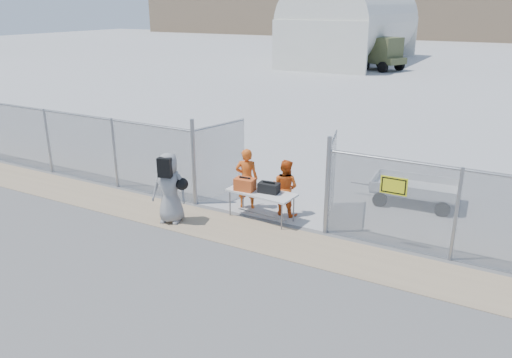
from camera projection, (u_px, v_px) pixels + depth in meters
The scene contains 13 objects.
ground at pixel (216, 247), 11.89m from camera, with size 160.00×160.00×0.00m, color #575656.
tarmac_inside at pixel (461, 66), 46.63m from camera, with size 160.00×80.00×0.01m, color #A3A3A3.
dirt_strip at pixel (237, 231), 12.71m from camera, with size 44.00×1.60×0.01m, color #9D8768.
chain_link_fence at pixel (256, 179), 13.18m from camera, with size 40.00×0.20×2.20m, color gray, non-canonical shape.
quonset_hangar at pixel (354, 20), 48.18m from camera, with size 9.00×18.00×8.00m, color silver, non-canonical shape.
folding_table at pixel (261, 205), 13.32m from camera, with size 1.84×0.77×0.78m, color silver, non-canonical shape.
orange_bag at pixel (245, 184), 13.25m from camera, with size 0.53×0.35×0.33m, color #E25821.
black_duffel at pixel (269, 188), 13.09m from camera, with size 0.54×0.32×0.26m, color black.
security_worker_left at pixel (247, 179), 13.90m from camera, with size 0.64×0.42×1.74m, color #DA5415.
security_worker_right at pixel (285, 187), 13.49m from camera, with size 0.76×0.59×1.56m, color #DA5415.
visitor at pixel (170, 188), 12.98m from camera, with size 0.93×0.60×1.89m, color gray.
utility_trailer at pixel (415, 191), 14.37m from camera, with size 3.09×1.59×0.75m, color silver, non-canonical shape.
military_truck at pixel (372, 53), 43.71m from camera, with size 5.87×2.17×2.80m, color #4E5430, non-canonical shape.
Camera 1 is at (5.97, -8.90, 5.47)m, focal length 35.00 mm.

